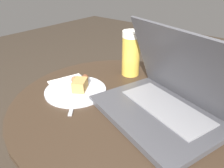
# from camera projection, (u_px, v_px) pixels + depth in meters

# --- Properties ---
(table) EXTENTS (0.72, 0.72, 0.54)m
(table) POSITION_uv_depth(u_px,v_px,m) (120.00, 129.00, 0.79)
(table) COLOR black
(table) RESTS_ON ground_plane
(napkin) EXTENTS (0.22, 0.19, 0.00)m
(napkin) POSITION_uv_depth(u_px,v_px,m) (73.00, 87.00, 0.80)
(napkin) COLOR white
(napkin) RESTS_ON table
(laptop) EXTENTS (0.43, 0.36, 0.26)m
(laptop) POSITION_uv_depth(u_px,v_px,m) (164.00, 98.00, 0.64)
(laptop) COLOR #47474C
(laptop) RESTS_ON table
(beer_glass) EXTENTS (0.07, 0.07, 0.18)m
(beer_glass) POSITION_uv_depth(u_px,v_px,m) (131.00, 53.00, 0.87)
(beer_glass) COLOR gold
(beer_glass) RESTS_ON table
(snack_plate) EXTENTS (0.22, 0.22, 0.05)m
(snack_plate) POSITION_uv_depth(u_px,v_px,m) (77.00, 89.00, 0.78)
(snack_plate) COLOR silver
(snack_plate) RESTS_ON table
(fork) EXTENTS (0.13, 0.16, 0.00)m
(fork) POSITION_uv_depth(u_px,v_px,m) (76.00, 96.00, 0.75)
(fork) COLOR #B2B2B7
(fork) RESTS_ON table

